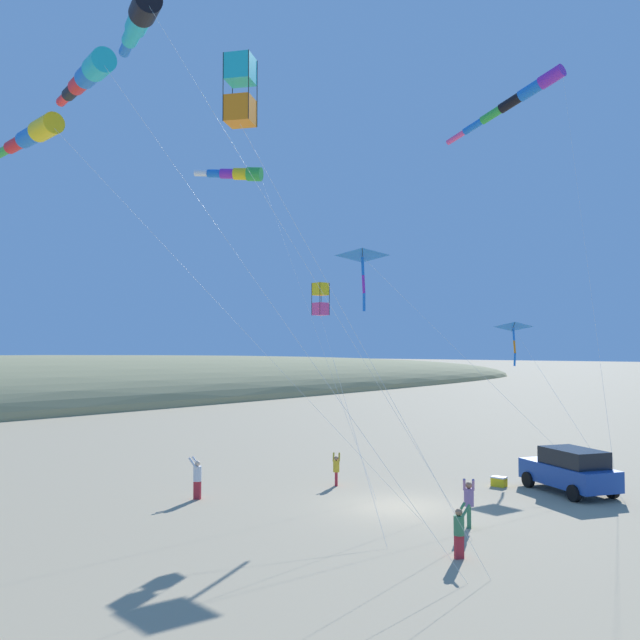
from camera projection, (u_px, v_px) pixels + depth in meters
name	position (u px, v px, depth m)	size (l,w,h in m)	color
ground_plane	(399.00, 506.00, 25.63)	(600.00, 600.00, 0.00)	tan
parked_car	(570.00, 470.00, 28.03)	(4.65, 3.75, 1.85)	#1E479E
cooler_box	(499.00, 481.00, 29.36)	(0.62, 0.42, 0.42)	yellow
person_adult_flyer	(197.00, 476.00, 26.88)	(0.59, 0.53, 1.68)	#B72833
person_child_green_jacket	(336.00, 468.00, 29.52)	(0.48, 0.51, 1.41)	#B72833
person_child_grey_jacket	(469.00, 500.00, 22.63)	(0.54, 0.59, 1.67)	#3D7F51
person_bystander_far	(459.00, 529.00, 19.29)	(0.51, 0.56, 1.56)	#B72833
kite_box_red_high_left	(240.00, 91.00, 17.62)	(5.12, 5.06, 13.62)	#1EB7C6
kite_delta_yellow_midlevel	(513.00, 327.00, 35.89)	(8.42, 7.21, 7.47)	blue
kite_windsock_magenta_far_left	(87.00, 77.00, 19.57)	(12.49, 6.47, 14.34)	#1EB7C6
kite_box_small_distant	(321.00, 299.00, 28.86)	(7.32, 5.27, 8.80)	yellow
kite_windsock_purple_drifting	(237.00, 174.00, 37.47)	(14.13, 4.09, 16.04)	green
kite_windsock_white_trailing	(139.00, 20.00, 20.94)	(9.96, 8.51, 16.54)	black
kite_delta_long_streamer_right	(363.00, 256.00, 30.58)	(10.18, 5.34, 10.56)	blue
kite_windsock_teal_far_right	(32.00, 135.00, 22.45)	(12.29, 10.14, 13.42)	yellow
kite_windsock_checkered_midright	(517.00, 99.00, 35.67)	(11.02, 5.91, 20.21)	purple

